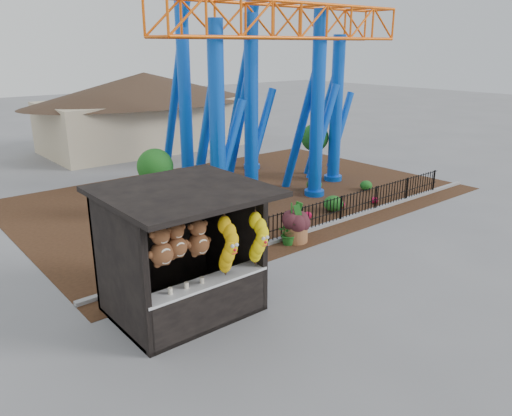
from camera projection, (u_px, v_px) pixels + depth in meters
ground at (305, 290)px, 13.12m from camera, size 120.00×120.00×0.00m
mulch_bed at (240, 195)px, 21.41m from camera, size 18.00×12.00×0.02m
curb at (326, 225)px, 17.72m from camera, size 18.00×0.18×0.12m
prize_booth at (186, 256)px, 11.47m from camera, size 3.50×3.40×3.12m
picket_fence at (343, 208)px, 18.13m from camera, size 12.20×0.06×1.00m
roller_coaster at (257, 38)px, 20.25m from camera, size 11.00×6.37×10.82m
terracotta_planter at (296, 233)px, 16.31m from camera, size 1.05×1.05×0.60m
planter_foliage at (296, 215)px, 16.11m from camera, size 0.70×0.70×0.64m
potted_plant at (289, 233)px, 16.06m from camera, size 0.73×0.64×0.77m
landscaping at (291, 197)px, 20.11m from camera, size 7.99×3.91×0.74m
pavilion at (145, 98)px, 30.47m from camera, size 15.00×15.00×4.80m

